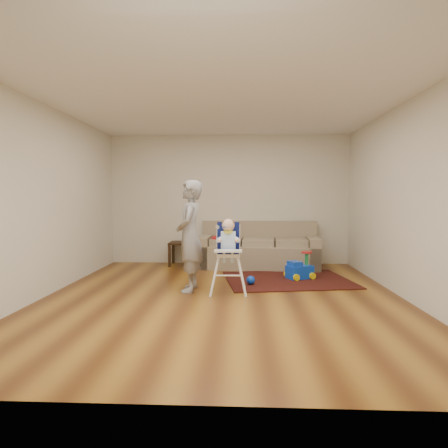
{
  "coord_description": "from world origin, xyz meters",
  "views": [
    {
      "loc": [
        0.24,
        -5.15,
        1.39
      ],
      "look_at": [
        0.0,
        0.4,
        1.0
      ],
      "focal_mm": 30.0,
      "sensor_mm": 36.0,
      "label": 1
    }
  ],
  "objects_px": {
    "high_chair": "(228,257)",
    "adult": "(190,236)",
    "sofa": "(258,245)",
    "ride_on_toy": "(300,265)",
    "toy_ball": "(251,280)",
    "side_table": "(182,254)"
  },
  "relations": [
    {
      "from": "high_chair",
      "to": "adult",
      "type": "relative_size",
      "value": 0.66
    },
    {
      "from": "sofa",
      "to": "ride_on_toy",
      "type": "relative_size",
      "value": 5.25
    },
    {
      "from": "ride_on_toy",
      "to": "sofa",
      "type": "bearing_deg",
      "value": 96.1
    },
    {
      "from": "toy_ball",
      "to": "adult",
      "type": "distance_m",
      "value": 1.24
    },
    {
      "from": "side_table",
      "to": "sofa",
      "type": "bearing_deg",
      "value": -5.81
    },
    {
      "from": "sofa",
      "to": "adult",
      "type": "xyz_separation_m",
      "value": [
        -1.11,
        -1.96,
        0.37
      ]
    },
    {
      "from": "sofa",
      "to": "ride_on_toy",
      "type": "distance_m",
      "value": 1.28
    },
    {
      "from": "sofa",
      "to": "adult",
      "type": "relative_size",
      "value": 1.47
    },
    {
      "from": "ride_on_toy",
      "to": "toy_ball",
      "type": "relative_size",
      "value": 3.36
    },
    {
      "from": "ride_on_toy",
      "to": "adult",
      "type": "relative_size",
      "value": 0.28
    },
    {
      "from": "sofa",
      "to": "toy_ball",
      "type": "height_order",
      "value": "sofa"
    },
    {
      "from": "adult",
      "to": "sofa",
      "type": "bearing_deg",
      "value": 149.42
    },
    {
      "from": "side_table",
      "to": "adult",
      "type": "distance_m",
      "value": 2.24
    },
    {
      "from": "side_table",
      "to": "adult",
      "type": "xyz_separation_m",
      "value": [
        0.46,
        -2.12,
        0.58
      ]
    },
    {
      "from": "ride_on_toy",
      "to": "toy_ball",
      "type": "xyz_separation_m",
      "value": [
        -0.85,
        -0.49,
        -0.16
      ]
    },
    {
      "from": "side_table",
      "to": "toy_ball",
      "type": "distance_m",
      "value": 2.22
    },
    {
      "from": "toy_ball",
      "to": "adult",
      "type": "height_order",
      "value": "adult"
    },
    {
      "from": "side_table",
      "to": "adult",
      "type": "height_order",
      "value": "adult"
    },
    {
      "from": "sofa",
      "to": "side_table",
      "type": "height_order",
      "value": "sofa"
    },
    {
      "from": "adult",
      "to": "toy_ball",
      "type": "bearing_deg",
      "value": 111.47
    },
    {
      "from": "sofa",
      "to": "side_table",
      "type": "relative_size",
      "value": 5.01
    },
    {
      "from": "side_table",
      "to": "high_chair",
      "type": "bearing_deg",
      "value": -64.69
    }
  ]
}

